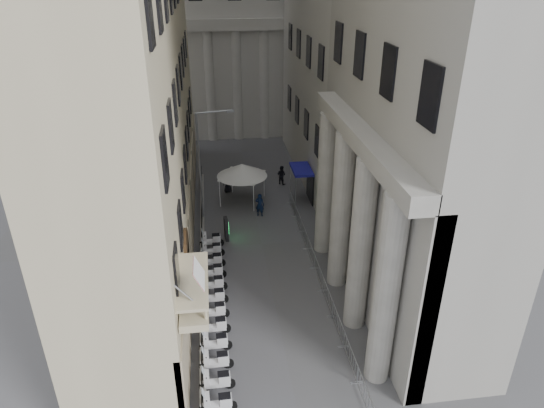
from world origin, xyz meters
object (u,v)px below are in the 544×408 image
Objects in this scene: security_tent at (236,167)px; info_kiosk at (226,229)px; pedestrian_a at (260,205)px; street_lamp at (204,158)px; pedestrian_b at (281,175)px.

security_tent reaches higher than info_kiosk.
info_kiosk is 0.90× the size of pedestrian_a.
pedestrian_a is (2.84, 3.41, 0.09)m from info_kiosk.
pedestrian_a is at bearing -6.94° from street_lamp.
street_lamp is 6.02m from pedestrian_a.
security_tent is 7.33m from info_kiosk.
info_kiosk is at bearing 99.42° from pedestrian_b.
security_tent is at bearing 69.44° from pedestrian_b.
street_lamp is 4.52× the size of pedestrian_a.
security_tent is 5.33m from pedestrian_b.
pedestrian_b is (2.65, 5.99, -0.08)m from pedestrian_a.
street_lamp is 10.26m from pedestrian_b.
pedestrian_b reaches higher than info_kiosk.
pedestrian_b is at bearing 31.85° from street_lamp.
info_kiosk is at bearing -77.46° from street_lamp.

